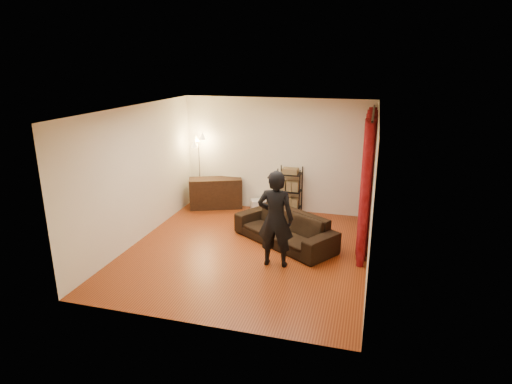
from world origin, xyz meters
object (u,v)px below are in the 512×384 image
(sofa, at_px, (285,228))
(person, at_px, (275,219))
(storage_boxes, at_px, (258,205))
(wire_shelf, at_px, (290,191))
(floor_lamp, at_px, (200,172))
(media_cabinet, at_px, (216,193))

(sofa, relative_size, person, 1.24)
(storage_boxes, distance_m, wire_shelf, 0.89)
(floor_lamp, bearing_deg, media_cabinet, 3.43)
(person, bearing_deg, floor_lamp, -48.58)
(sofa, bearing_deg, person, -55.02)
(person, bearing_deg, storage_boxes, -71.03)
(wire_shelf, bearing_deg, storage_boxes, 172.25)
(sofa, height_order, media_cabinet, media_cabinet)
(person, height_order, media_cabinet, person)
(sofa, height_order, storage_boxes, sofa)
(person, bearing_deg, media_cabinet, -53.72)
(sofa, relative_size, floor_lamp, 1.21)
(storage_boxes, xyz_separation_m, floor_lamp, (-1.47, -0.06, 0.76))
(sofa, bearing_deg, storage_boxes, 153.92)
(floor_lamp, bearing_deg, wire_shelf, 1.88)
(storage_boxes, bearing_deg, person, -68.71)
(media_cabinet, bearing_deg, floor_lamp, 161.25)
(media_cabinet, xyz_separation_m, floor_lamp, (-0.40, -0.02, 0.52))
(person, relative_size, wire_shelf, 1.54)
(media_cabinet, relative_size, storage_boxes, 3.79)
(floor_lamp, bearing_deg, sofa, -33.67)
(storage_boxes, bearing_deg, sofa, -59.32)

